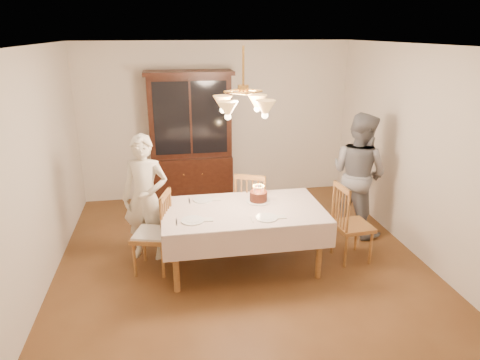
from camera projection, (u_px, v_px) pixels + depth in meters
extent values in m
plane|color=#543218|center=(243.00, 265.00, 5.30)|extent=(5.00, 5.00, 0.00)
plane|color=white|center=(243.00, 46.00, 4.43)|extent=(5.00, 5.00, 0.00)
plane|color=beige|center=(216.00, 121.00, 7.19)|extent=(4.50, 0.00, 4.50)
plane|color=beige|center=(318.00, 288.00, 2.54)|extent=(4.50, 0.00, 4.50)
plane|color=beige|center=(33.00, 176.00, 4.50)|extent=(0.00, 5.00, 5.00)
plane|color=beige|center=(423.00, 156.00, 5.23)|extent=(0.00, 5.00, 5.00)
cube|color=brown|center=(243.00, 211.00, 5.05)|extent=(1.80, 1.00, 0.04)
cube|color=silver|center=(243.00, 209.00, 5.05)|extent=(1.90, 1.10, 0.01)
cylinder|color=brown|center=(176.00, 263.00, 4.65)|extent=(0.07, 0.07, 0.71)
cylinder|color=brown|center=(319.00, 250.00, 4.92)|extent=(0.07, 0.07, 0.71)
cylinder|color=brown|center=(174.00, 230.00, 5.44)|extent=(0.07, 0.07, 0.71)
cylinder|color=brown|center=(298.00, 220.00, 5.70)|extent=(0.07, 0.07, 0.71)
cube|color=black|center=(192.00, 179.00, 7.16)|extent=(1.30, 0.50, 0.80)
cube|color=black|center=(190.00, 116.00, 6.86)|extent=(1.30, 0.40, 1.30)
cube|color=black|center=(191.00, 118.00, 6.67)|extent=(1.14, 0.01, 1.14)
cube|color=black|center=(188.00, 73.00, 6.59)|extent=(1.38, 0.54, 0.06)
cube|color=brown|center=(252.00, 209.00, 5.82)|extent=(0.57, 0.56, 0.05)
cube|color=brown|center=(250.00, 177.00, 5.47)|extent=(0.38, 0.19, 0.06)
cylinder|color=brown|center=(267.00, 221.00, 6.02)|extent=(0.04, 0.04, 0.43)
cylinder|color=brown|center=(242.00, 218.00, 6.09)|extent=(0.04, 0.04, 0.43)
cylinder|color=brown|center=(263.00, 231.00, 5.70)|extent=(0.04, 0.04, 0.43)
cylinder|color=brown|center=(237.00, 229.00, 5.78)|extent=(0.04, 0.04, 0.43)
cube|color=brown|center=(152.00, 236.00, 5.07)|extent=(0.53, 0.54, 0.05)
cube|color=brown|center=(165.00, 195.00, 4.88)|extent=(0.14, 0.39, 0.06)
cylinder|color=brown|center=(144.00, 245.00, 5.33)|extent=(0.04, 0.04, 0.43)
cylinder|color=brown|center=(135.00, 260.00, 4.99)|extent=(0.04, 0.04, 0.43)
cylinder|color=brown|center=(171.00, 247.00, 5.30)|extent=(0.04, 0.04, 0.43)
cylinder|color=brown|center=(163.00, 261.00, 4.96)|extent=(0.04, 0.04, 0.43)
cube|color=beige|center=(152.00, 233.00, 5.06)|extent=(0.48, 0.49, 0.03)
cube|color=brown|center=(353.00, 226.00, 5.31)|extent=(0.45, 0.47, 0.05)
cube|color=brown|center=(342.00, 188.00, 5.10)|extent=(0.07, 0.40, 0.06)
cylinder|color=brown|center=(371.00, 248.00, 5.27)|extent=(0.04, 0.04, 0.43)
cylinder|color=brown|center=(356.00, 235.00, 5.60)|extent=(0.04, 0.04, 0.43)
cylinder|color=brown|center=(346.00, 251.00, 5.19)|extent=(0.04, 0.04, 0.43)
cylinder|color=brown|center=(332.00, 238.00, 5.52)|extent=(0.04, 0.04, 0.43)
imported|color=white|center=(145.00, 198.00, 5.26)|extent=(0.66, 0.52, 1.59)
imported|color=slate|center=(358.00, 174.00, 5.94)|extent=(0.98, 1.05, 1.72)
cylinder|color=white|center=(258.00, 201.00, 5.25)|extent=(0.30, 0.30, 0.01)
cylinder|color=#38160C|center=(258.00, 196.00, 5.23)|extent=(0.21, 0.21, 0.12)
cylinder|color=#598CD8|center=(264.00, 189.00, 5.21)|extent=(0.01, 0.01, 0.07)
sphere|color=#FFB23F|center=(264.00, 186.00, 5.20)|extent=(0.01, 0.01, 0.01)
cylinder|color=pink|center=(263.00, 188.00, 5.24)|extent=(0.01, 0.01, 0.07)
sphere|color=#FFB23F|center=(263.00, 185.00, 5.22)|extent=(0.01, 0.01, 0.01)
cylinder|color=#EACC66|center=(261.00, 187.00, 5.25)|extent=(0.01, 0.01, 0.07)
sphere|color=#FFB23F|center=(261.00, 184.00, 5.24)|extent=(0.01, 0.01, 0.01)
cylinder|color=#598CD8|center=(259.00, 187.00, 5.26)|extent=(0.01, 0.01, 0.07)
sphere|color=#FFB23F|center=(259.00, 184.00, 5.25)|extent=(0.01, 0.01, 0.01)
cylinder|color=pink|center=(257.00, 187.00, 5.26)|extent=(0.01, 0.01, 0.07)
sphere|color=#FFB23F|center=(257.00, 184.00, 5.25)|extent=(0.01, 0.01, 0.01)
cylinder|color=#EACC66|center=(255.00, 188.00, 5.25)|extent=(0.01, 0.01, 0.07)
sphere|color=#FFB23F|center=(255.00, 185.00, 5.23)|extent=(0.01, 0.01, 0.01)
cylinder|color=#598CD8|center=(254.00, 188.00, 5.23)|extent=(0.01, 0.01, 0.07)
sphere|color=#FFB23F|center=(254.00, 185.00, 5.21)|extent=(0.01, 0.01, 0.01)
cylinder|color=pink|center=(253.00, 189.00, 5.20)|extent=(0.01, 0.01, 0.07)
sphere|color=#FFB23F|center=(253.00, 186.00, 5.19)|extent=(0.01, 0.01, 0.01)
cylinder|color=#EACC66|center=(254.00, 190.00, 5.18)|extent=(0.01, 0.01, 0.07)
sphere|color=#FFB23F|center=(254.00, 187.00, 5.16)|extent=(0.01, 0.01, 0.01)
cylinder|color=#598CD8|center=(255.00, 190.00, 5.16)|extent=(0.01, 0.01, 0.07)
sphere|color=#FFB23F|center=(255.00, 187.00, 5.14)|extent=(0.01, 0.01, 0.01)
cylinder|color=pink|center=(257.00, 191.00, 5.14)|extent=(0.01, 0.01, 0.07)
sphere|color=#FFB23F|center=(257.00, 188.00, 5.13)|extent=(0.01, 0.01, 0.01)
cylinder|color=#EACC66|center=(259.00, 191.00, 5.14)|extent=(0.01, 0.01, 0.07)
sphere|color=#FFB23F|center=(259.00, 188.00, 5.13)|extent=(0.01, 0.01, 0.01)
cylinder|color=#598CD8|center=(261.00, 191.00, 5.15)|extent=(0.01, 0.01, 0.07)
sphere|color=#FFB23F|center=(261.00, 188.00, 5.13)|extent=(0.01, 0.01, 0.01)
cylinder|color=pink|center=(263.00, 190.00, 5.16)|extent=(0.01, 0.01, 0.07)
sphere|color=#FFB23F|center=(263.00, 187.00, 5.15)|extent=(0.01, 0.01, 0.01)
cylinder|color=#EACC66|center=(264.00, 189.00, 5.19)|extent=(0.01, 0.01, 0.07)
sphere|color=#FFB23F|center=(264.00, 186.00, 5.17)|extent=(0.01, 0.01, 0.01)
cylinder|color=white|center=(193.00, 221.00, 4.72)|extent=(0.26, 0.26, 0.02)
cube|color=silver|center=(177.00, 222.00, 4.69)|extent=(0.01, 0.16, 0.01)
cube|color=beige|center=(208.00, 220.00, 4.75)|extent=(0.10, 0.10, 0.01)
cylinder|color=white|center=(267.00, 218.00, 4.79)|extent=(0.25, 0.25, 0.02)
cube|color=silver|center=(252.00, 219.00, 4.76)|extent=(0.01, 0.16, 0.01)
cube|color=beige|center=(281.00, 217.00, 4.81)|extent=(0.10, 0.10, 0.01)
cylinder|color=white|center=(203.00, 200.00, 5.30)|extent=(0.25, 0.25, 0.02)
cube|color=silver|center=(190.00, 201.00, 5.27)|extent=(0.01, 0.16, 0.01)
cube|color=beige|center=(217.00, 199.00, 5.32)|extent=(0.10, 0.10, 0.01)
cylinder|color=#BF8C3F|center=(243.00, 65.00, 4.50)|extent=(0.02, 0.02, 0.40)
cylinder|color=#BF8C3F|center=(243.00, 89.00, 4.58)|extent=(0.12, 0.12, 0.10)
cone|color=#D8994C|center=(257.00, 103.00, 4.86)|extent=(0.22, 0.22, 0.18)
sphere|color=#FFD899|center=(257.00, 109.00, 4.88)|extent=(0.07, 0.07, 0.07)
cone|color=#D8994C|center=(223.00, 104.00, 4.79)|extent=(0.22, 0.22, 0.18)
sphere|color=#FFD899|center=(223.00, 110.00, 4.82)|extent=(0.07, 0.07, 0.07)
cone|color=#D8994C|center=(228.00, 110.00, 4.43)|extent=(0.22, 0.22, 0.18)
sphere|color=#FFD899|center=(228.00, 117.00, 4.45)|extent=(0.07, 0.07, 0.07)
cone|color=#D8994C|center=(265.00, 109.00, 4.49)|extent=(0.22, 0.22, 0.18)
sphere|color=#FFD899|center=(265.00, 115.00, 4.51)|extent=(0.07, 0.07, 0.07)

